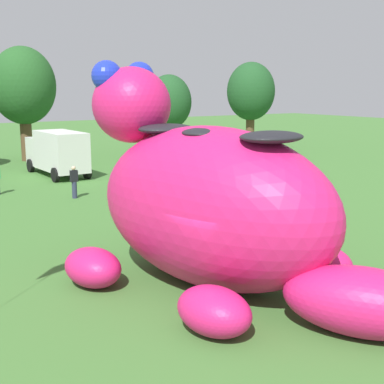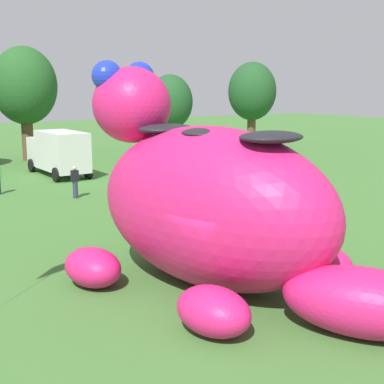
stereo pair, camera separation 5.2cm
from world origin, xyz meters
TOP-DOWN VIEW (x-y plane):
  - ground_plane at (0.00, 0.00)m, footprint 160.00×160.00m
  - giant_inflatable_creature at (0.74, 0.94)m, footprint 8.51×12.05m
  - box_truck at (3.37, 22.41)m, footprint 2.56×6.48m
  - tree_centre_left at (3.74, 30.86)m, footprint 5.02×5.02m
  - tree_centre at (15.33, 28.15)m, footprint 3.87×3.87m
  - tree_centre_right at (24.75, 28.65)m, footprint 4.61×4.61m
  - spectator_near_inflatable at (1.68, 14.80)m, footprint 0.38×0.26m

SIDE VIEW (x-z plane):
  - ground_plane at x=0.00m, z-range 0.00..0.00m
  - spectator_near_inflatable at x=1.68m, z-range 0.00..1.71m
  - box_truck at x=3.37m, z-range 0.13..3.08m
  - giant_inflatable_creature at x=0.74m, z-range -0.88..5.67m
  - tree_centre at x=15.33m, z-range 1.06..7.92m
  - tree_centre_right at x=24.75m, z-range 1.26..9.44m
  - tree_centre_left at x=3.74m, z-range 1.37..10.28m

